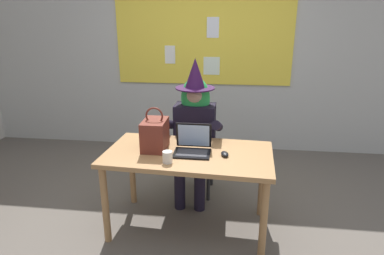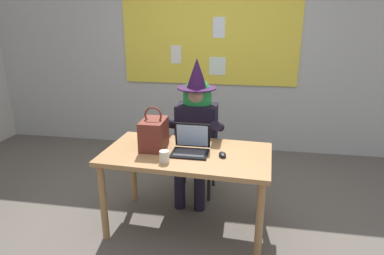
% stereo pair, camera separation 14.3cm
% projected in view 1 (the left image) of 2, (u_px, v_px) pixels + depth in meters
% --- Properties ---
extents(ground_plane, '(24.00, 24.00, 0.00)m').
position_uv_depth(ground_plane, '(183.00, 223.00, 3.15)').
color(ground_plane, '#5B544C').
extents(wall_back_bulletin, '(6.50, 2.25, 2.80)m').
position_uv_depth(wall_back_bulletin, '(203.00, 50.00, 4.60)').
color(wall_back_bulletin, '#B2B2AD').
rests_on(wall_back_bulletin, ground).
extents(desk_main, '(1.47, 0.85, 0.75)m').
position_uv_depth(desk_main, '(189.00, 162.00, 2.89)').
color(desk_main, '#A37547').
rests_on(desk_main, ground).
extents(chair_at_desk, '(0.43, 0.43, 0.92)m').
position_uv_depth(chair_at_desk, '(196.00, 145.00, 3.64)').
color(chair_at_desk, '#2D3347').
rests_on(chair_at_desk, ground).
extents(person_costumed, '(0.60, 0.67, 1.47)m').
position_uv_depth(person_costumed, '(194.00, 123.00, 3.43)').
color(person_costumed, black).
rests_on(person_costumed, ground).
extents(laptop, '(0.31, 0.27, 0.24)m').
position_uv_depth(laptop, '(193.00, 146.00, 2.85)').
color(laptop, black).
rests_on(laptop, desk_main).
extents(computer_mouse, '(0.08, 0.12, 0.03)m').
position_uv_depth(computer_mouse, '(225.00, 154.00, 2.78)').
color(computer_mouse, black).
rests_on(computer_mouse, desk_main).
extents(handbag, '(0.20, 0.30, 0.38)m').
position_uv_depth(handbag, '(155.00, 134.00, 2.90)').
color(handbag, maroon).
rests_on(handbag, desk_main).
extents(coffee_mug, '(0.08, 0.08, 0.09)m').
position_uv_depth(coffee_mug, '(168.00, 157.00, 2.65)').
color(coffee_mug, silver).
rests_on(coffee_mug, desk_main).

